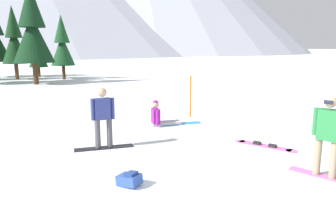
# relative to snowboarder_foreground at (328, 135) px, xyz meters

# --- Properties ---
(ground_plane) EXTENTS (800.00, 800.00, 0.00)m
(ground_plane) POSITION_rel_snowboarder_foreground_xyz_m (-1.97, -0.59, -0.93)
(ground_plane) COLOR white
(snowboarder_foreground) EXTENTS (0.86, 1.43, 1.75)m
(snowboarder_foreground) POSITION_rel_snowboarder_foreground_xyz_m (0.00, 0.00, 0.00)
(snowboarder_foreground) COLOR pink
(snowboarder_foreground) RESTS_ON ground_plane
(snowboarder_midground) EXTENTS (1.61, 0.43, 1.67)m
(snowboarder_midground) POSITION_rel_snowboarder_foreground_xyz_m (-3.96, 3.72, -0.06)
(snowboarder_midground) COLOR black
(snowboarder_midground) RESTS_ON ground_plane
(snowboarder_background) EXTENTS (1.83, 0.63, 0.92)m
(snowboarder_background) POSITION_rel_snowboarder_foreground_xyz_m (-1.61, 5.52, -0.62)
(snowboarder_background) COLOR #B7B7BC
(snowboarder_background) RESTS_ON ground_plane
(loose_snowboard_near_left) EXTENTS (1.15, 1.65, 0.09)m
(loose_snowboard_near_left) POSITION_rel_snowboarder_foreground_xyz_m (0.22, 2.19, -0.91)
(loose_snowboard_near_left) COLOR pink
(loose_snowboard_near_left) RESTS_ON ground_plane
(backpack_blue) EXTENTS (0.53, 0.56, 0.30)m
(backpack_blue) POSITION_rel_snowboarder_foreground_xyz_m (-3.94, 1.16, -0.79)
(backpack_blue) COLOR #2D4C9E
(backpack_blue) RESTS_ON ground_plane
(trail_marker_pole) EXTENTS (0.06, 0.06, 1.63)m
(trail_marker_pole) POSITION_rel_snowboarder_foreground_xyz_m (-0.04, 6.35, -0.11)
(trail_marker_pole) COLOR orange
(trail_marker_pole) RESTS_ON ground_plane
(pine_tree_leaning) EXTENTS (2.90, 2.90, 7.29)m
(pine_tree_leaning) POSITION_rel_snowboarder_foreground_xyz_m (-5.75, 20.77, 3.04)
(pine_tree_leaning) COLOR #472D19
(pine_tree_leaning) RESTS_ON ground_plane
(pine_tree_short) EXTENTS (2.09, 2.09, 6.17)m
(pine_tree_short) POSITION_rel_snowboarder_foreground_xyz_m (-7.28, 25.14, 2.43)
(pine_tree_short) COLOR #472D19
(pine_tree_short) RESTS_ON ground_plane
(pine_tree_broad) EXTENTS (1.98, 1.98, 5.43)m
(pine_tree_broad) POSITION_rel_snowboarder_foreground_xyz_m (-3.55, 23.85, 2.03)
(pine_tree_broad) COLOR #472D19
(pine_tree_broad) RESTS_ON ground_plane
(pine_tree_slender) EXTENTS (1.68, 1.68, 4.17)m
(pine_tree_slender) POSITION_rel_snowboarder_foreground_xyz_m (-5.51, 27.13, 1.35)
(pine_tree_slender) COLOR #472D19
(pine_tree_slender) RESTS_ON ground_plane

